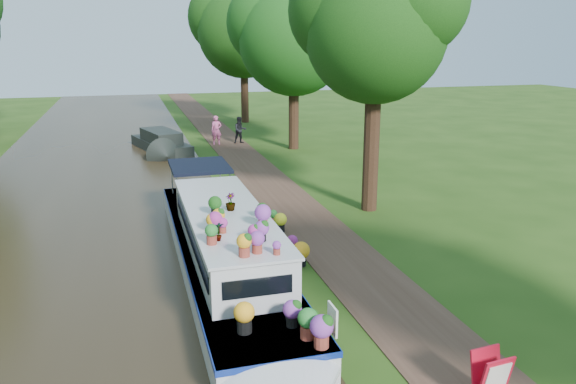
{
  "coord_description": "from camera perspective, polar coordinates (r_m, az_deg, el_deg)",
  "views": [
    {
      "loc": [
        -4.44,
        -15.01,
        6.03
      ],
      "look_at": [
        0.32,
        1.57,
        1.3
      ],
      "focal_mm": 35.0,
      "sensor_mm": 36.0,
      "label": 1
    }
  ],
  "objects": [
    {
      "name": "towpath",
      "position": [
        17.13,
        4.31,
        -5.28
      ],
      "size": [
        2.2,
        100.0,
        0.03
      ],
      "primitive_type": "cube",
      "color": "#462E21",
      "rests_on": "ground"
    },
    {
      "name": "sandwich_board",
      "position": [
        10.53,
        19.89,
        -17.63
      ],
      "size": [
        0.61,
        0.52,
        0.95
      ],
      "rotation": [
        0.0,
        0.0,
        0.1
      ],
      "color": "red",
      "rests_on": "towpath"
    },
    {
      "name": "tree_near_far",
      "position": [
        41.97,
        -4.62,
        16.67
      ],
      "size": [
        7.59,
        7.26,
        10.3
      ],
      "color": "black",
      "rests_on": "ground"
    },
    {
      "name": "verge_plant",
      "position": [
        19.74,
        -4.06,
        -1.9
      ],
      "size": [
        0.44,
        0.41,
        0.39
      ],
      "primitive_type": "imported",
      "rotation": [
        0.0,
        0.0,
        0.35
      ],
      "color": "#28621D",
      "rests_on": "ground"
    },
    {
      "name": "pedestrian_dark",
      "position": [
        33.41,
        -4.9,
        6.29
      ],
      "size": [
        0.8,
        0.65,
        1.57
      ],
      "primitive_type": "imported",
      "rotation": [
        0.0,
        0.0,
        0.07
      ],
      "color": "black",
      "rests_on": "towpath"
    },
    {
      "name": "tree_near_overhang",
      "position": [
        19.87,
        8.84,
        16.8
      ],
      "size": [
        5.52,
        5.28,
        8.99
      ],
      "color": "black",
      "rests_on": "ground"
    },
    {
      "name": "ground",
      "position": [
        16.78,
        0.45,
        -5.74
      ],
      "size": [
        100.0,
        100.0,
        0.0
      ],
      "primitive_type": "plane",
      "color": "#244210",
      "rests_on": "ground"
    },
    {
      "name": "tree_near_mid",
      "position": [
        31.39,
        0.53,
        16.07
      ],
      "size": [
        6.9,
        6.6,
        9.4
      ],
      "color": "black",
      "rests_on": "ground"
    },
    {
      "name": "pedestrian_pink",
      "position": [
        33.17,
        -7.29,
        6.26
      ],
      "size": [
        0.64,
        0.44,
        1.68
      ],
      "primitive_type": "imported",
      "rotation": [
        0.0,
        0.0,
        -0.06
      ],
      "color": "#DE5B9B",
      "rests_on": "towpath"
    },
    {
      "name": "second_boat",
      "position": [
        31.72,
        -12.75,
        4.88
      ],
      "size": [
        3.13,
        6.42,
        1.18
      ],
      "rotation": [
        0.0,
        0.0,
        0.28
      ],
      "color": "black",
      "rests_on": "canal_water"
    },
    {
      "name": "canal_water",
      "position": [
        16.25,
        -20.48,
        -7.44
      ],
      "size": [
        10.0,
        100.0,
        0.02
      ],
      "primitive_type": "cube",
      "color": "black",
      "rests_on": "ground"
    },
    {
      "name": "plant_boat",
      "position": [
        14.38,
        -6.19,
        -5.86
      ],
      "size": [
        2.29,
        13.52,
        2.3
      ],
      "color": "silver",
      "rests_on": "canal_water"
    }
  ]
}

